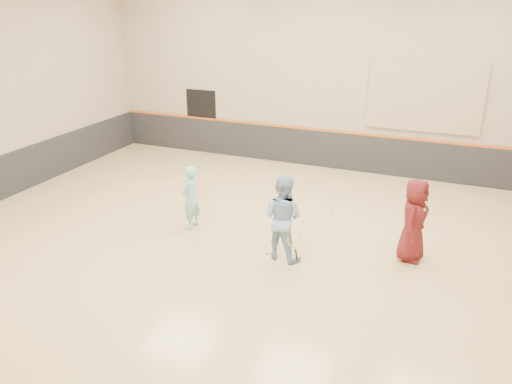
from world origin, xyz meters
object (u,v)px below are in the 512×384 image
at_px(instructor, 283,217).
at_px(spare_racket, 291,208).
at_px(girl, 191,198).
at_px(young_man, 414,220).

xyz_separation_m(instructor, spare_racket, (-0.65, 2.52, -0.90)).
height_order(girl, young_man, young_man).
bearing_deg(instructor, girl, -0.79).
relative_size(girl, instructor, 0.83).
height_order(girl, spare_racket, girl).
bearing_deg(spare_racket, girl, -133.01).
distance_m(instructor, young_man, 2.71).
relative_size(young_man, spare_racket, 2.97).
bearing_deg(girl, spare_racket, 140.31).
bearing_deg(young_man, instructor, 117.76).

